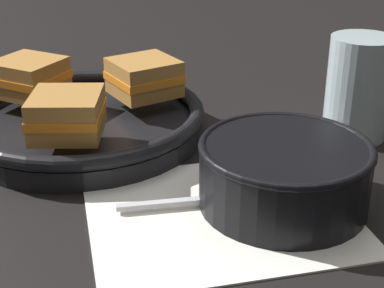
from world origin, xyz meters
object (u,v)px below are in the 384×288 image
Objects in this scene: spoon at (231,197)px; skillet at (82,121)px; sandwich_near_left at (29,77)px; sandwich_near_right at (67,114)px; sandwich_far_left at (144,77)px; drinking_glass at (358,88)px; soup_bowl at (284,171)px.

skillet reaches higher than spoon.
sandwich_near_left and sandwich_near_right have the same top height.
drinking_glass is at bearing -28.83° from sandwich_far_left.
sandwich_far_left is at bearing 105.75° from spoon.
soup_bowl is at bearing -144.15° from drinking_glass.
sandwich_near_left reaches higher than soup_bowl.
sandwich_near_right is (-0.14, 0.14, 0.06)m from spoon.
drinking_glass is (0.35, -0.04, -0.00)m from sandwich_near_right.
soup_bowl is 1.82× the size of sandwich_far_left.
sandwich_near_right is at bearing 145.16° from spoon.
drinking_glass reaches higher than spoon.
sandwich_near_right is at bearing -109.81° from skillet.
skillet is 0.34m from drinking_glass.
drinking_glass reaches higher than sandwich_near_right.
spoon is 1.29× the size of drinking_glass.
sandwich_near_right is at bearing -141.11° from sandwich_far_left.
soup_bowl is 1.03× the size of spoon.
spoon is at bearing -154.73° from drinking_glass.
spoon is 1.49× the size of sandwich_near_left.
sandwich_near_left is 0.41m from drinking_glass.
sandwich_near_right is 0.15m from sandwich_far_left.
soup_bowl is 0.28m from skillet.
sandwich_near_left is at bearing 129.81° from spoon.
soup_bowl is 0.47× the size of skillet.
drinking_glass is (0.37, -0.18, -0.00)m from sandwich_near_left.
sandwich_near_right is 1.08× the size of sandwich_far_left.
skillet is 3.85× the size of sandwich_far_left.
sandwich_far_left is at bearing 151.17° from drinking_glass.
soup_bowl is at bearing -57.28° from skillet.
soup_bowl is 0.21m from drinking_glass.
skillet is 3.26× the size of sandwich_near_left.
soup_bowl is 1.54× the size of sandwich_near_left.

